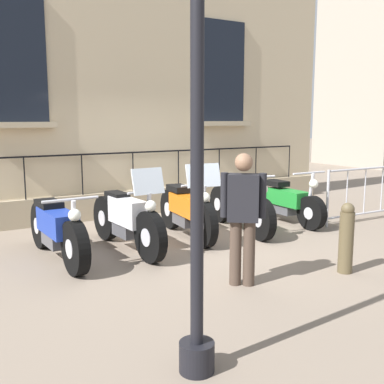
{
  "coord_description": "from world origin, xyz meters",
  "views": [
    {
      "loc": [
        6.31,
        -3.74,
        1.96
      ],
      "look_at": [
        0.08,
        0.0,
        0.8
      ],
      "focal_mm": 43.19,
      "sensor_mm": 36.0,
      "label": 1
    }
  ],
  "objects_px": {
    "motorcycle_blue": "(57,230)",
    "motorcycle_silver": "(240,207)",
    "crowd_barrier": "(373,191)",
    "bollard": "(346,238)",
    "motorcycle_white": "(127,220)",
    "motorcycle_orange": "(187,211)",
    "motorcycle_green": "(286,202)",
    "lamppost": "(197,34)",
    "pedestrian_walking": "(243,213)"
  },
  "relations": [
    {
      "from": "motorcycle_blue",
      "to": "motorcycle_silver",
      "type": "relative_size",
      "value": 1.02
    },
    {
      "from": "crowd_barrier",
      "to": "motorcycle_blue",
      "type": "bearing_deg",
      "value": -95.16
    },
    {
      "from": "crowd_barrier",
      "to": "bollard",
      "type": "relative_size",
      "value": 2.75
    },
    {
      "from": "motorcycle_white",
      "to": "motorcycle_silver",
      "type": "xyz_separation_m",
      "value": [
        -0.13,
        2.19,
        -0.03
      ]
    },
    {
      "from": "motorcycle_silver",
      "to": "motorcycle_blue",
      "type": "bearing_deg",
      "value": -88.51
    },
    {
      "from": "motorcycle_blue",
      "to": "motorcycle_orange",
      "type": "distance_m",
      "value": 2.19
    },
    {
      "from": "motorcycle_white",
      "to": "motorcycle_green",
      "type": "height_order",
      "value": "motorcycle_white"
    },
    {
      "from": "motorcycle_green",
      "to": "lamppost",
      "type": "height_order",
      "value": "lamppost"
    },
    {
      "from": "motorcycle_white",
      "to": "motorcycle_silver",
      "type": "bearing_deg",
      "value": 93.38
    },
    {
      "from": "motorcycle_orange",
      "to": "motorcycle_green",
      "type": "distance_m",
      "value": 2.17
    },
    {
      "from": "bollard",
      "to": "pedestrian_walking",
      "type": "height_order",
      "value": "pedestrian_walking"
    },
    {
      "from": "motorcycle_green",
      "to": "pedestrian_walking",
      "type": "height_order",
      "value": "pedestrian_walking"
    },
    {
      "from": "motorcycle_silver",
      "to": "lamppost",
      "type": "height_order",
      "value": "lamppost"
    },
    {
      "from": "pedestrian_walking",
      "to": "motorcycle_blue",
      "type": "bearing_deg",
      "value": -142.43
    },
    {
      "from": "pedestrian_walking",
      "to": "motorcycle_orange",
      "type": "bearing_deg",
      "value": 166.01
    },
    {
      "from": "motorcycle_white",
      "to": "crowd_barrier",
      "type": "relative_size",
      "value": 0.88
    },
    {
      "from": "motorcycle_blue",
      "to": "pedestrian_walking",
      "type": "relative_size",
      "value": 1.41
    },
    {
      "from": "bollard",
      "to": "crowd_barrier",
      "type": "bearing_deg",
      "value": 122.66
    },
    {
      "from": "motorcycle_white",
      "to": "bollard",
      "type": "xyz_separation_m",
      "value": [
        2.39,
        2.0,
        0.0
      ]
    },
    {
      "from": "lamppost",
      "to": "motorcycle_blue",
      "type": "bearing_deg",
      "value": -177.37
    },
    {
      "from": "motorcycle_blue",
      "to": "lamppost",
      "type": "distance_m",
      "value": 4.06
    },
    {
      "from": "pedestrian_walking",
      "to": "bollard",
      "type": "bearing_deg",
      "value": 76.86
    },
    {
      "from": "motorcycle_green",
      "to": "lamppost",
      "type": "xyz_separation_m",
      "value": [
        3.59,
        -4.19,
        2.15
      ]
    },
    {
      "from": "bollard",
      "to": "pedestrian_walking",
      "type": "distance_m",
      "value": 1.5
    },
    {
      "from": "motorcycle_white",
      "to": "pedestrian_walking",
      "type": "bearing_deg",
      "value": 16.1
    },
    {
      "from": "motorcycle_silver",
      "to": "bollard",
      "type": "xyz_separation_m",
      "value": [
        2.52,
        -0.2,
        0.04
      ]
    },
    {
      "from": "lamppost",
      "to": "bollard",
      "type": "height_order",
      "value": "lamppost"
    },
    {
      "from": "motorcycle_silver",
      "to": "crowd_barrier",
      "type": "bearing_deg",
      "value": 77.25
    },
    {
      "from": "motorcycle_blue",
      "to": "crowd_barrier",
      "type": "height_order",
      "value": "crowd_barrier"
    },
    {
      "from": "motorcycle_orange",
      "to": "motorcycle_green",
      "type": "relative_size",
      "value": 1.04
    },
    {
      "from": "motorcycle_white",
      "to": "motorcycle_orange",
      "type": "distance_m",
      "value": 1.18
    },
    {
      "from": "motorcycle_blue",
      "to": "motorcycle_white",
      "type": "height_order",
      "value": "motorcycle_white"
    },
    {
      "from": "motorcycle_orange",
      "to": "crowd_barrier",
      "type": "height_order",
      "value": "motorcycle_orange"
    },
    {
      "from": "lamppost",
      "to": "bollard",
      "type": "xyz_separation_m",
      "value": [
        -1.02,
        2.86,
        -2.09
      ]
    },
    {
      "from": "motorcycle_orange",
      "to": "pedestrian_walking",
      "type": "xyz_separation_m",
      "value": [
        2.26,
        -0.56,
        0.43
      ]
    },
    {
      "from": "motorcycle_blue",
      "to": "motorcycle_silver",
      "type": "bearing_deg",
      "value": 91.49
    },
    {
      "from": "bollard",
      "to": "pedestrian_walking",
      "type": "xyz_separation_m",
      "value": [
        -0.33,
        -1.4,
        0.42
      ]
    },
    {
      "from": "motorcycle_green",
      "to": "bollard",
      "type": "bearing_deg",
      "value": -27.3
    },
    {
      "from": "motorcycle_blue",
      "to": "motorcycle_green",
      "type": "relative_size",
      "value": 1.11
    },
    {
      "from": "motorcycle_green",
      "to": "crowd_barrier",
      "type": "distance_m",
      "value": 1.77
    },
    {
      "from": "motorcycle_blue",
      "to": "motorcycle_green",
      "type": "xyz_separation_m",
      "value": [
        -0.14,
        4.35,
        -0.04
      ]
    },
    {
      "from": "motorcycle_white",
      "to": "motorcycle_green",
      "type": "relative_size",
      "value": 1.11
    },
    {
      "from": "motorcycle_silver",
      "to": "crowd_barrier",
      "type": "distance_m",
      "value": 2.83
    },
    {
      "from": "motorcycle_green",
      "to": "crowd_barrier",
      "type": "height_order",
      "value": "crowd_barrier"
    },
    {
      "from": "motorcycle_green",
      "to": "motorcycle_blue",
      "type": "bearing_deg",
      "value": -88.2
    },
    {
      "from": "crowd_barrier",
      "to": "lamppost",
      "type": "bearing_deg",
      "value": -63.38
    },
    {
      "from": "lamppost",
      "to": "bollard",
      "type": "bearing_deg",
      "value": 109.66
    },
    {
      "from": "lamppost",
      "to": "crowd_barrier",
      "type": "height_order",
      "value": "lamppost"
    },
    {
      "from": "motorcycle_silver",
      "to": "pedestrian_walking",
      "type": "height_order",
      "value": "pedestrian_walking"
    },
    {
      "from": "crowd_barrier",
      "to": "bollard",
      "type": "distance_m",
      "value": 3.51
    }
  ]
}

